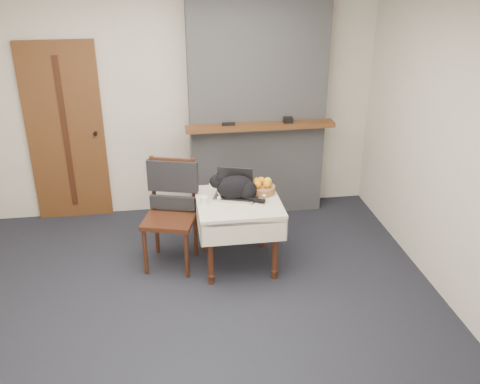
# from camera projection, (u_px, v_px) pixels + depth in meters

# --- Properties ---
(ground) EXTENTS (4.50, 4.50, 0.00)m
(ground) POSITION_uv_depth(u_px,v_px,m) (191.00, 308.00, 4.65)
(ground) COLOR black
(ground) RESTS_ON ground
(room_shell) EXTENTS (4.52, 4.01, 2.61)m
(room_shell) POSITION_uv_depth(u_px,v_px,m) (178.00, 96.00, 4.33)
(room_shell) COLOR beige
(room_shell) RESTS_ON ground
(door) EXTENTS (0.82, 0.10, 2.00)m
(door) POSITION_uv_depth(u_px,v_px,m) (66.00, 134.00, 5.85)
(door) COLOR brown
(door) RESTS_ON ground
(chimney) EXTENTS (1.62, 0.48, 2.60)m
(chimney) POSITION_uv_depth(u_px,v_px,m) (257.00, 102.00, 5.89)
(chimney) COLOR gray
(chimney) RESTS_ON ground
(side_table) EXTENTS (0.78, 0.78, 0.70)m
(side_table) POSITION_uv_depth(u_px,v_px,m) (238.00, 211.00, 5.06)
(side_table) COLOR #381A0F
(side_table) RESTS_ON ground
(laptop) EXTENTS (0.42, 0.39, 0.26)m
(laptop) POSITION_uv_depth(u_px,v_px,m) (234.00, 189.00, 5.09)
(laptop) COLOR #B7B7BC
(laptop) RESTS_ON side_table
(cat) EXTENTS (0.51, 0.32, 0.26)m
(cat) POSITION_uv_depth(u_px,v_px,m) (237.00, 188.00, 5.00)
(cat) COLOR black
(cat) RESTS_ON side_table
(cream_jar) EXTENTS (0.07, 0.07, 0.08)m
(cream_jar) POSITION_uv_depth(u_px,v_px,m) (204.00, 201.00, 4.91)
(cream_jar) COLOR white
(cream_jar) RESTS_ON side_table
(pill_bottle) EXTENTS (0.03, 0.03, 0.07)m
(pill_bottle) POSITION_uv_depth(u_px,v_px,m) (264.00, 198.00, 4.96)
(pill_bottle) COLOR #A05513
(pill_bottle) RESTS_ON side_table
(fruit_basket) EXTENTS (0.25, 0.25, 0.14)m
(fruit_basket) POSITION_uv_depth(u_px,v_px,m) (262.00, 187.00, 5.14)
(fruit_basket) COLOR #A86D43
(fruit_basket) RESTS_ON side_table
(desk_clutter) EXTENTS (0.11, 0.09, 0.01)m
(desk_clutter) POSITION_uv_depth(u_px,v_px,m) (257.00, 198.00, 5.04)
(desk_clutter) COLOR black
(desk_clutter) RESTS_ON side_table
(chair) EXTENTS (0.59, 0.58, 1.06)m
(chair) POSITION_uv_depth(u_px,v_px,m) (172.00, 198.00, 5.11)
(chair) COLOR #381A0F
(chair) RESTS_ON ground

